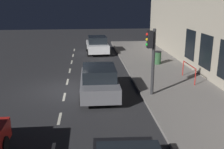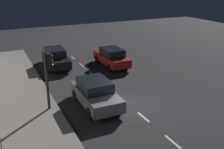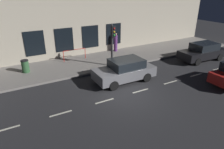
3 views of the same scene
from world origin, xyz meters
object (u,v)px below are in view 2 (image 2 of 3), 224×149
(traffic_light, at_px, (48,72))
(parked_car_1, at_px, (112,57))
(parked_car_3, at_px, (56,58))
(parked_car_2, at_px, (95,93))

(traffic_light, relative_size, parked_car_1, 0.78)
(parked_car_1, xyz_separation_m, parked_car_3, (4.47, -1.92, 0.00))
(traffic_light, distance_m, parked_car_2, 3.09)
(parked_car_1, bearing_deg, parked_car_2, -122.42)
(traffic_light, bearing_deg, parked_car_1, -138.11)
(traffic_light, xyz_separation_m, parked_car_1, (-6.77, -6.07, -1.61))
(parked_car_1, relative_size, parked_car_2, 1.01)
(parked_car_1, distance_m, parked_car_3, 4.86)
(parked_car_3, bearing_deg, traffic_light, 76.63)
(parked_car_2, bearing_deg, parked_car_3, -87.47)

